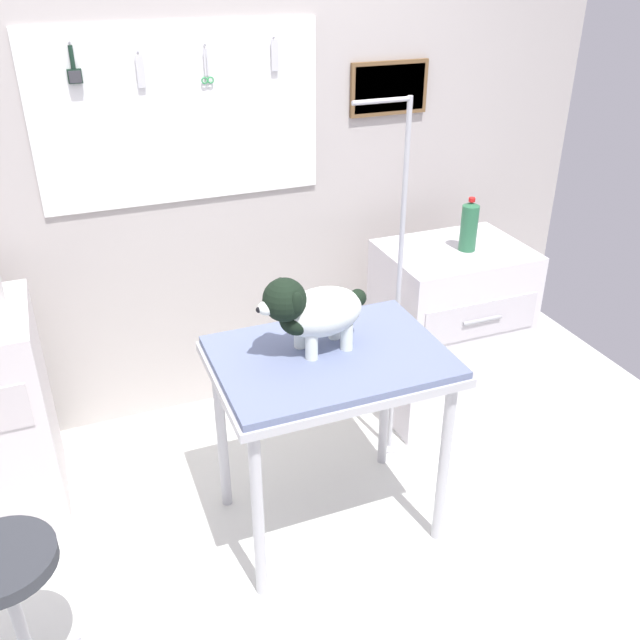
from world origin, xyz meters
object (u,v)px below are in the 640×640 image
object	(u,v)px
grooming_arm	(396,306)
dog	(312,311)
cabinet_right	(448,331)
stool	(7,583)
soda_bottle	(469,226)
grooming_table	(330,374)

from	to	relation	value
grooming_arm	dog	bearing A→B (deg)	-149.89
cabinet_right	stool	distance (m)	2.28
grooming_arm	dog	world-z (taller)	grooming_arm
dog	soda_bottle	size ratio (longest dim) A/B	1.72
dog	soda_bottle	bearing A→B (deg)	26.78
grooming_table	grooming_arm	distance (m)	0.57
grooming_arm	stool	size ratio (longest dim) A/B	2.72
stool	grooming_table	bearing A→B (deg)	16.78
grooming_table	soda_bottle	size ratio (longest dim) A/B	3.42
cabinet_right	stool	xyz separation A→B (m)	(-2.08, -0.93, 0.05)
soda_bottle	cabinet_right	bearing A→B (deg)	145.26
grooming_arm	dog	xyz separation A→B (m)	(-0.51, -0.29, 0.22)
stool	soda_bottle	world-z (taller)	soda_bottle
cabinet_right	stool	size ratio (longest dim) A/B	1.46
grooming_table	stool	bearing A→B (deg)	-163.22
grooming_arm	soda_bottle	size ratio (longest dim) A/B	6.51
grooming_arm	cabinet_right	world-z (taller)	grooming_arm
grooming_table	grooming_arm	bearing A→B (deg)	36.81
stool	soda_bottle	bearing A→B (deg)	22.99
grooming_arm	stool	xyz separation A→B (m)	(-1.65, -0.70, -0.29)
grooming_table	cabinet_right	xyz separation A→B (m)	(0.89, 0.57, -0.29)
grooming_table	dog	xyz separation A→B (m)	(-0.06, 0.04, 0.26)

